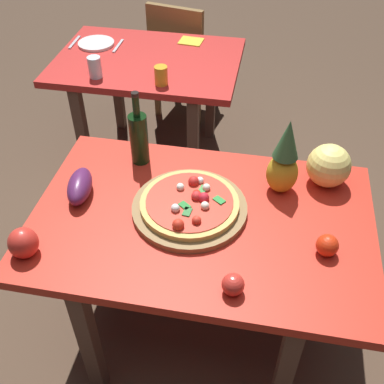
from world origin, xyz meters
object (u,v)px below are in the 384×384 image
at_px(drinking_glass_juice, 161,75).
at_px(napkin_folded, 191,41).
at_px(pineapple_left, 284,161).
at_px(dinner_plate, 96,43).
at_px(melon, 329,166).
at_px(drinking_glass_water, 95,67).
at_px(bell_pepper, 23,243).
at_px(background_table, 149,75).
at_px(fork_utensil, 75,42).
at_px(knife_utensil, 118,46).
at_px(eggplant, 80,186).
at_px(display_table, 201,234).
at_px(wine_bottle, 139,137).
at_px(pizza, 190,203).
at_px(pizza_board, 190,208).
at_px(dining_chair, 182,54).
at_px(tomato_at_corner, 327,245).
at_px(tomato_near_board, 233,284).

height_order(drinking_glass_juice, napkin_folded, drinking_glass_juice).
distance_m(pineapple_left, dinner_plate, 1.63).
height_order(melon, drinking_glass_water, melon).
height_order(bell_pepper, dinner_plate, bell_pepper).
relative_size(background_table, fork_utensil, 5.94).
height_order(melon, knife_utensil, melon).
distance_m(drinking_glass_water, fork_utensil, 0.48).
bearing_deg(dinner_plate, fork_utensil, 180.00).
height_order(eggplant, knife_utensil, eggplant).
bearing_deg(display_table, eggplant, 175.78).
bearing_deg(napkin_folded, wine_bottle, -89.48).
relative_size(pizza, napkin_folded, 2.65).
relative_size(drinking_glass_juice, napkin_folded, 0.72).
relative_size(background_table, pizza_board, 2.46).
bearing_deg(fork_utensil, pizza_board, -54.62).
bearing_deg(eggplant, fork_utensil, 112.38).
height_order(dining_chair, fork_utensil, dining_chair).
bearing_deg(knife_utensil, wine_bottle, -67.14).
height_order(tomato_at_corner, fork_utensil, tomato_at_corner).
distance_m(wine_bottle, tomato_near_board, 0.77).
relative_size(pizza, pineapple_left, 1.15).
bearing_deg(wine_bottle, tomato_at_corner, -26.78).
xyz_separation_m(wine_bottle, bell_pepper, (-0.25, -0.57, -0.07)).
distance_m(pineapple_left, drinking_glass_juice, 0.99).
xyz_separation_m(drinking_glass_juice, napkin_folded, (0.06, 0.55, -0.05)).
xyz_separation_m(pineapple_left, knife_utensil, (-1.02, 1.14, -0.14)).
bearing_deg(wine_bottle, napkin_folded, 90.52).
height_order(tomato_near_board, drinking_glass_water, drinking_glass_water).
distance_m(pizza, tomato_at_corner, 0.51).
bearing_deg(dinner_plate, pizza, -57.71).
bearing_deg(dinner_plate, dining_chair, 48.65).
height_order(display_table, melon, melon).
bearing_deg(tomato_near_board, display_table, 116.08).
height_order(dining_chair, wine_bottle, wine_bottle).
distance_m(tomato_near_board, drinking_glass_juice, 1.37).
bearing_deg(wine_bottle, pizza_board, -45.21).
bearing_deg(drinking_glass_water, fork_utensil, 125.38).
relative_size(melon, drinking_glass_water, 1.51).
xyz_separation_m(display_table, wine_bottle, (-0.31, 0.29, 0.21)).
distance_m(tomato_at_corner, fork_utensil, 2.06).
height_order(pineapple_left, drinking_glass_juice, pineapple_left).
bearing_deg(wine_bottle, dining_chair, 95.30).
xyz_separation_m(background_table, pizza_board, (0.48, -1.20, 0.12)).
relative_size(pineapple_left, eggplant, 1.61).
bearing_deg(dinner_plate, background_table, -18.88).
bearing_deg(display_table, dinner_plate, 123.26).
distance_m(background_table, drinking_glass_juice, 0.35).
xyz_separation_m(pizza_board, tomato_at_corner, (0.50, -0.12, 0.03)).
height_order(dining_chair, napkin_folded, dining_chair).
bearing_deg(napkin_folded, pineapple_left, -64.98).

